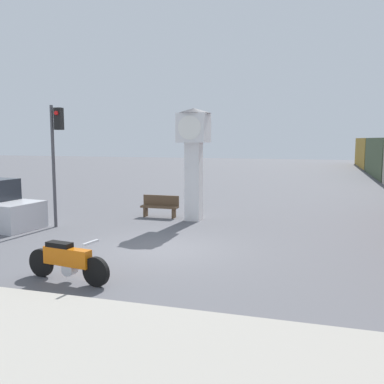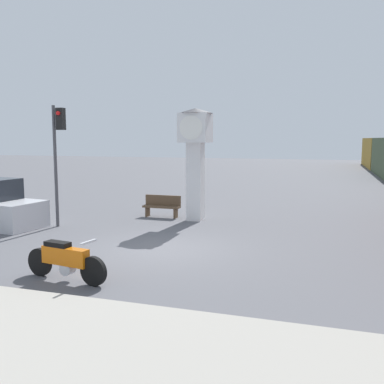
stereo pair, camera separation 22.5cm
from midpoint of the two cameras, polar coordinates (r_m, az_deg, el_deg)
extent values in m
plane|color=#56565B|center=(13.04, -4.70, -7.63)|extent=(120.00, 120.00, 0.00)
cylinder|color=black|center=(10.03, -13.32, -10.31)|extent=(0.69, 0.22, 0.68)
cylinder|color=black|center=(11.10, -20.01, -8.85)|extent=(0.69, 0.22, 0.68)
cube|color=orange|center=(10.48, -16.89, -8.25)|extent=(1.28, 0.44, 0.41)
cube|color=black|center=(10.57, -17.86, -6.69)|extent=(0.67, 0.36, 0.11)
cylinder|color=silver|center=(10.52, -16.60, -9.79)|extent=(0.35, 0.27, 0.32)
cube|color=silver|center=(9.93, -13.98, -6.55)|extent=(0.15, 0.51, 0.05)
cube|color=white|center=(17.35, -0.15, 1.39)|extent=(0.61, 0.61, 3.16)
cube|color=white|center=(17.27, -0.15, 8.54)|extent=(1.16, 1.16, 1.16)
cylinder|color=white|center=(16.71, -0.74, 8.59)|extent=(0.93, 0.02, 0.93)
cone|color=#333338|center=(17.30, -0.15, 10.79)|extent=(1.39, 1.39, 0.20)
cube|color=olive|center=(55.16, 22.75, 4.88)|extent=(2.80, 12.77, 3.40)
cylinder|color=#47474C|center=(16.78, -18.34, 3.18)|extent=(0.12, 0.12, 4.54)
cube|color=black|center=(16.59, -17.72, 9.28)|extent=(0.28, 0.24, 0.80)
sphere|color=red|center=(16.48, -18.04, 9.98)|extent=(0.16, 0.16, 0.16)
cube|color=brown|center=(18.17, -4.70, -1.98)|extent=(1.60, 0.44, 0.08)
cube|color=brown|center=(18.31, -4.50, -1.11)|extent=(1.60, 0.06, 0.44)
cube|color=brown|center=(18.45, -6.55, -2.63)|extent=(0.08, 0.35, 0.41)
cube|color=brown|center=(17.99, -2.79, -2.84)|extent=(0.08, 0.35, 0.41)
camera|label=1|loc=(0.11, -90.48, -0.06)|focal=40.00mm
camera|label=2|loc=(0.11, 89.52, 0.06)|focal=40.00mm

